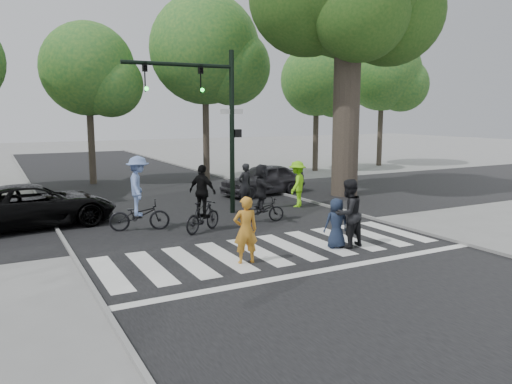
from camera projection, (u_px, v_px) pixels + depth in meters
ground at (293, 259)px, 12.97m from camera, size 120.00×120.00×0.00m
road_stem at (216, 222)px, 17.32m from camera, size 10.00×70.00×0.01m
road_cross at (186, 208)px, 19.94m from camera, size 70.00×10.00×0.01m
curb_left at (62, 237)px, 14.97m from camera, size 0.10×70.00×0.10m
curb_right at (334, 208)px, 19.67m from camera, size 0.10×70.00×0.10m
crosswalk at (280, 252)px, 13.54m from camera, size 10.00×3.85×0.01m
traffic_signal at (211, 109)px, 17.92m from camera, size 4.45×0.29×6.00m
bg_tree_2 at (93, 73)px, 25.72m from camera, size 5.04×4.80×8.40m
bg_tree_3 at (212, 54)px, 27.19m from camera, size 6.30×6.00×10.20m
bg_tree_4 at (321, 83)px, 31.83m from camera, size 4.83×4.60×8.15m
bg_tree_5 at (387, 75)px, 35.02m from camera, size 5.67×5.40×9.30m
pedestrian_woman at (246, 230)px, 12.45m from camera, size 0.69×0.51×1.71m
pedestrian_child at (336, 223)px, 13.90m from camera, size 0.77×0.59×1.41m
pedestrian_adult at (348, 213)px, 13.93m from camera, size 1.06×0.89×1.94m
cyclist_left at (139, 199)px, 15.92m from camera, size 2.01×1.38×2.41m
cyclist_mid at (203, 205)px, 15.77m from camera, size 1.66×1.22×2.15m
cyclist_right at (262, 196)px, 17.17m from camera, size 1.68×1.56×2.03m
car_suv at (35, 205)px, 16.49m from camera, size 5.41×2.92×1.44m
car_grey at (263, 179)px, 23.07m from camera, size 4.38×2.38×1.41m
bystander_hivis at (297, 184)px, 20.01m from camera, size 1.36×1.31×1.86m
bystander_dark at (245, 185)px, 20.15m from camera, size 0.71×0.55×1.75m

